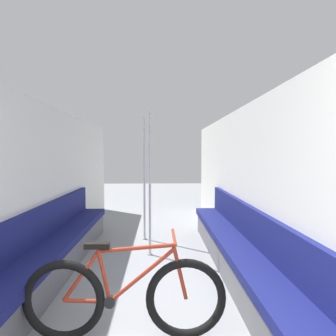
# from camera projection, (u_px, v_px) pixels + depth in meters

# --- Properties ---
(wall_left) EXTENTS (0.10, 9.36, 2.19)m
(wall_left) POSITION_uv_depth(u_px,v_px,m) (27.00, 190.00, 3.54)
(wall_left) COLOR silver
(wall_left) RESTS_ON ground
(wall_right) EXTENTS (0.10, 9.36, 2.19)m
(wall_right) POSITION_uv_depth(u_px,v_px,m) (260.00, 189.00, 3.62)
(wall_right) COLOR silver
(wall_right) RESTS_ON ground
(bench_seat_row_left) EXTENTS (0.44, 4.63, 0.87)m
(bench_seat_row_left) POSITION_uv_depth(u_px,v_px,m) (49.00, 257.00, 3.57)
(bench_seat_row_left) COLOR #5B5B60
(bench_seat_row_left) RESTS_ON ground
(bench_seat_row_right) EXTENTS (0.44, 4.63, 0.87)m
(bench_seat_row_right) POSITION_uv_depth(u_px,v_px,m) (240.00, 255.00, 3.64)
(bench_seat_row_right) COLOR #5B5B60
(bench_seat_row_right) RESTS_ON ground
(bicycle) EXTENTS (1.66, 0.46, 0.86)m
(bicycle) POSITION_uv_depth(u_px,v_px,m) (125.00, 297.00, 2.45)
(bicycle) COLOR black
(bicycle) RESTS_ON ground
(grab_pole_near) EXTENTS (0.08, 0.08, 2.17)m
(grab_pole_near) POSITION_uv_depth(u_px,v_px,m) (150.00, 185.00, 4.48)
(grab_pole_near) COLOR gray
(grab_pole_near) RESTS_ON ground
(grab_pole_far) EXTENTS (0.08, 0.08, 2.17)m
(grab_pole_far) POSITION_uv_depth(u_px,v_px,m) (144.00, 180.00, 5.30)
(grab_pole_far) COLOR gray
(grab_pole_far) RESTS_ON ground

